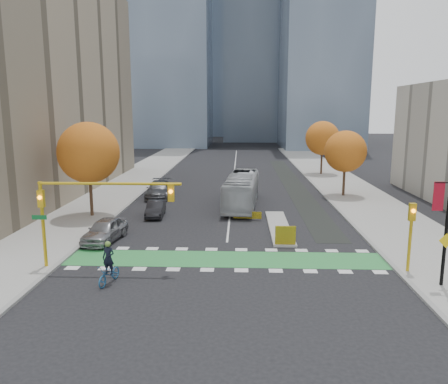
# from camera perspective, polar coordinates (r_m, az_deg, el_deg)

# --- Properties ---
(ground) EXTENTS (300.00, 300.00, 0.00)m
(ground) POSITION_cam_1_polar(r_m,az_deg,el_deg) (26.23, 0.06, -9.85)
(ground) COLOR black
(ground) RESTS_ON ground
(sidewalk_west) EXTENTS (7.00, 120.00, 0.15)m
(sidewalk_west) POSITION_cam_1_polar(r_m,az_deg,el_deg) (47.70, -15.45, -0.73)
(sidewalk_west) COLOR gray
(sidewalk_west) RESTS_ON ground
(sidewalk_east) EXTENTS (7.00, 120.00, 0.15)m
(sidewalk_east) POSITION_cam_1_polar(r_m,az_deg,el_deg) (47.19, 17.61, -0.97)
(sidewalk_east) COLOR gray
(sidewalk_east) RESTS_ON ground
(curb_west) EXTENTS (0.30, 120.00, 0.16)m
(curb_west) POSITION_cam_1_polar(r_m,az_deg,el_deg) (46.76, -11.36, -0.78)
(curb_west) COLOR gray
(curb_west) RESTS_ON ground
(curb_east) EXTENTS (0.30, 120.00, 0.16)m
(curb_east) POSITION_cam_1_polar(r_m,az_deg,el_deg) (46.38, 13.43, -0.95)
(curb_east) COLOR gray
(curb_east) RESTS_ON ground
(bike_crossing) EXTENTS (20.00, 3.00, 0.01)m
(bike_crossing) POSITION_cam_1_polar(r_m,az_deg,el_deg) (27.64, 0.18, -8.75)
(bike_crossing) COLOR #2A813C
(bike_crossing) RESTS_ON ground
(centre_line) EXTENTS (0.15, 70.00, 0.01)m
(centre_line) POSITION_cam_1_polar(r_m,az_deg,el_deg) (65.21, 1.35, 2.59)
(centre_line) COLOR silver
(centre_line) RESTS_ON ground
(bike_lane_paint) EXTENTS (2.50, 50.00, 0.01)m
(bike_lane_paint) POSITION_cam_1_polar(r_m,az_deg,el_deg) (55.71, 8.94, 1.06)
(bike_lane_paint) COLOR black
(bike_lane_paint) RESTS_ON ground
(median_island) EXTENTS (1.60, 10.00, 0.16)m
(median_island) POSITION_cam_1_polar(r_m,az_deg,el_deg) (34.91, 7.20, -4.55)
(median_island) COLOR gray
(median_island) RESTS_ON ground
(hazard_board) EXTENTS (1.40, 0.12, 1.30)m
(hazard_board) POSITION_cam_1_polar(r_m,az_deg,el_deg) (30.11, 8.02, -5.62)
(hazard_board) COLOR yellow
(hazard_board) RESTS_ON median_island
(building_west) EXTENTS (16.00, 44.00, 25.00)m
(building_west) POSITION_cam_1_polar(r_m,az_deg,el_deg) (52.89, -26.68, 13.16)
(building_west) COLOR gray
(building_west) RESTS_ON ground
(tower_nw) EXTENTS (22.00, 22.00, 70.00)m
(tower_nw) POSITION_cam_1_polar(r_m,az_deg,el_deg) (118.92, -7.66, 23.14)
(tower_nw) COLOR #47566B
(tower_nw) RESTS_ON ground
(tower_ne) EXTENTS (18.00, 24.00, 60.00)m
(tower_ne) POSITION_cam_1_polar(r_m,az_deg,el_deg) (113.13, 12.70, 21.05)
(tower_ne) COLOR #47566B
(tower_ne) RESTS_ON ground
(tower_far) EXTENTS (26.00, 26.00, 80.00)m
(tower_far) POSITION_cam_1_polar(r_m,az_deg,el_deg) (167.47, 0.48, 21.30)
(tower_far) COLOR #47566B
(tower_far) RESTS_ON ground
(tree_west) EXTENTS (5.20, 5.20, 8.22)m
(tree_west) POSITION_cam_1_polar(r_m,az_deg,el_deg) (38.92, -17.27, 4.92)
(tree_west) COLOR #332114
(tree_west) RESTS_ON ground
(tree_east_near) EXTENTS (4.40, 4.40, 7.08)m
(tree_east_near) POSITION_cam_1_polar(r_m,az_deg,el_deg) (48.05, 15.57, 5.12)
(tree_east_near) COLOR #332114
(tree_east_near) RESTS_ON ground
(tree_east_far) EXTENTS (4.80, 4.80, 7.65)m
(tree_east_far) POSITION_cam_1_polar(r_m,az_deg,el_deg) (63.74, 12.74, 6.87)
(tree_east_far) COLOR #332114
(tree_east_far) RESTS_ON ground
(traffic_signal_west) EXTENTS (8.53, 0.56, 5.20)m
(traffic_signal_west) POSITION_cam_1_polar(r_m,az_deg,el_deg) (26.12, -17.64, -1.24)
(traffic_signal_west) COLOR #BF9914
(traffic_signal_west) RESTS_ON ground
(traffic_signal_east) EXTENTS (0.35, 0.43, 4.10)m
(traffic_signal_east) POSITION_cam_1_polar(r_m,az_deg,el_deg) (26.68, 23.24, -4.24)
(traffic_signal_east) COLOR #BF9914
(traffic_signal_east) RESTS_ON ground
(cyclist) EXTENTS (1.18, 2.16, 2.36)m
(cyclist) POSITION_cam_1_polar(r_m,az_deg,el_deg) (24.51, -14.78, -9.77)
(cyclist) COLOR #1D5588
(cyclist) RESTS_ON ground
(bus) EXTENTS (3.65, 11.60, 3.18)m
(bus) POSITION_cam_1_polar(r_m,az_deg,el_deg) (42.07, 2.33, 0.26)
(bus) COLOR #A7ABAF
(bus) RESTS_ON ground
(parked_car_a) EXTENTS (2.56, 5.00, 1.63)m
(parked_car_a) POSITION_cam_1_polar(r_m,az_deg,el_deg) (32.17, -15.29, -4.81)
(parked_car_a) COLOR gray
(parked_car_a) RESTS_ON ground
(parked_car_b) EXTENTS (1.69, 4.16, 1.34)m
(parked_car_b) POSITION_cam_1_polar(r_m,az_deg,el_deg) (38.70, -8.92, -2.18)
(parked_car_b) COLOR black
(parked_car_b) RESTS_ON ground
(parked_car_c) EXTENTS (2.69, 6.03, 1.72)m
(parked_car_c) POSITION_cam_1_polar(r_m,az_deg,el_deg) (46.89, -8.52, 0.33)
(parked_car_c) COLOR #4B4C50
(parked_car_c) RESTS_ON ground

